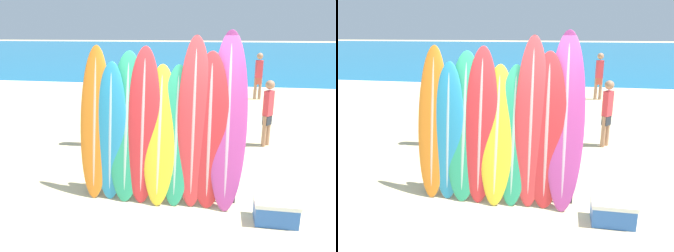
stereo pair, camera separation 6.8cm
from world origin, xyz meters
The scene contains 17 objects.
ground_plane centered at (0.00, 0.00, 0.00)m, with size 160.00×160.00×0.00m, color beige.
ocean_water centered at (0.00, 40.32, 0.00)m, with size 120.00×60.00×0.01m.
surfboard_rack centered at (-0.23, 0.35, 0.50)m, with size 2.37×0.04×0.93m.
surfboard_slot_0 centered at (-1.26, 0.37, 1.18)m, with size 0.48×0.56×2.36m.
surfboard_slot_1 centered at (-1.00, 0.34, 1.06)m, with size 0.50×0.48×2.13m.
surfboard_slot_2 centered at (-0.75, 0.38, 1.14)m, with size 0.59×0.64×2.28m.
surfboard_slot_3 centered at (-0.49, 0.38, 1.18)m, with size 0.53×0.65×2.36m.
surfboard_slot_4 centered at (-0.23, 0.35, 1.05)m, with size 0.51×0.70×2.09m.
surfboard_slot_5 centered at (0.02, 0.36, 1.05)m, with size 0.49×0.60×2.09m.
surfboard_slot_6 centered at (0.28, 0.39, 1.26)m, with size 0.50×0.65×2.52m.
surfboard_slot_7 centered at (0.52, 0.37, 1.15)m, with size 0.57×0.61×2.29m.
surfboard_slot_8 centered at (0.78, 0.43, 1.30)m, with size 0.56×0.83×2.60m.
person_near_water centered at (1.72, 3.13, 0.83)m, with size 0.25×0.26×1.52m.
person_mid_beach centered at (-2.14, 2.54, 0.97)m, with size 0.30×0.25×1.78m.
person_far_left centered at (0.11, 4.22, 0.94)m, with size 0.29×0.29×1.73m.
person_far_right centered at (2.02, 8.55, 0.96)m, with size 0.29×0.24×1.76m.
cooler_box centered at (1.48, -0.09, 0.17)m, with size 0.60×0.39×0.34m.
Camera 1 is at (0.67, -4.29, 2.58)m, focal length 35.00 mm.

